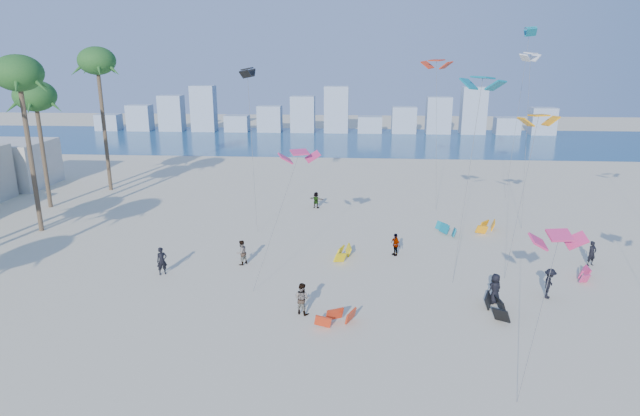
{
  "coord_description": "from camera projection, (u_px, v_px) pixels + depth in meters",
  "views": [
    {
      "loc": [
        5.43,
        -18.86,
        14.66
      ],
      "look_at": [
        3.0,
        16.0,
        4.5
      ],
      "focal_mm": 30.53,
      "sensor_mm": 36.0,
      "label": 1
    }
  ],
  "objects": [
    {
      "name": "ocean",
      "position": [
        325.0,
        141.0,
        91.5
      ],
      "size": [
        220.0,
        220.0,
        0.0
      ],
      "primitive_type": "plane",
      "color": "navy",
      "rests_on": "ground"
    },
    {
      "name": "kitesurfer_near",
      "position": [
        162.0,
        261.0,
        36.74
      ],
      "size": [
        0.84,
        0.76,
        1.92
      ],
      "primitive_type": "imported",
      "rotation": [
        0.0,
        0.0,
        0.55
      ],
      "color": "black",
      "rests_on": "ground"
    },
    {
      "name": "kitesurfer_mid",
      "position": [
        302.0,
        298.0,
        31.23
      ],
      "size": [
        1.15,
        1.07,
        1.89
      ],
      "primitive_type": "imported",
      "rotation": [
        0.0,
        0.0,
        2.64
      ],
      "color": "gray",
      "rests_on": "ground"
    },
    {
      "name": "kitesurfers_far",
      "position": [
        417.0,
        252.0,
        38.62
      ],
      "size": [
        25.6,
        20.78,
        1.92
      ],
      "color": "black",
      "rests_on": "ground"
    },
    {
      "name": "grounded_kites",
      "position": [
        444.0,
        262.0,
        37.97
      ],
      "size": [
        18.36,
        19.23,
        0.89
      ],
      "color": "red",
      "rests_on": "ground"
    },
    {
      "name": "flying_kites",
      "position": [
        496.0,
        85.0,
        41.47
      ],
      "size": [
        36.86,
        38.58,
        17.39
      ],
      "color": "#DF316D",
      "rests_on": "ground"
    },
    {
      "name": "distant_skyline",
      "position": [
        322.0,
        115.0,
        100.29
      ],
      "size": [
        85.0,
        3.0,
        8.4
      ],
      "color": "#9EADBF",
      "rests_on": "ground"
    }
  ]
}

